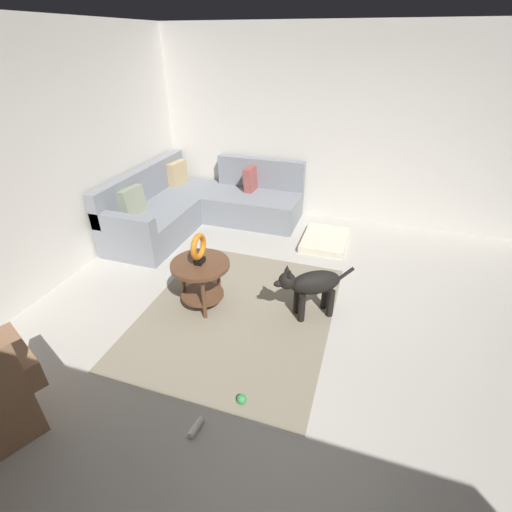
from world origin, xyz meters
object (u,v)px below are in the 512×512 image
dog_toy_rope (196,427)px  dog_bed_mat (325,240)px  side_table (201,273)px  dog (311,285)px  sectional_couch (199,206)px  torus_sculpture (199,248)px  dog_toy_ball (242,399)px

dog_toy_rope → dog_bed_mat: bearing=-8.0°
side_table → dog: bearing=-79.9°
sectional_couch → dog: sectional_couch is taller
dog → dog_toy_rope: (-1.55, 0.53, -0.35)m
torus_sculpture → dog: 1.17m
sectional_couch → dog_bed_mat: size_ratio=2.81×
dog → dog_toy_ball: dog is taller
torus_sculpture → dog_toy_rope: (-1.35, -0.58, -0.69)m
torus_sculpture → dog: bearing=-79.9°
torus_sculpture → side_table: bearing=82.9°
dog_bed_mat → dog_toy_ball: bearing=175.9°
torus_sculpture → dog_toy_rope: 1.62m
side_table → torus_sculpture: (-0.00, -0.00, 0.29)m
torus_sculpture → dog_toy_ball: torus_sculpture is taller
sectional_couch → dog_toy_ball: size_ratio=28.63×
side_table → dog_toy_rope: bearing=-156.9°
sectional_couch → dog: (-1.63, -2.02, 0.09)m
side_table → dog_bed_mat: size_ratio=0.75×
side_table → torus_sculpture: torus_sculpture is taller
dog_bed_mat → dog: bearing=-176.9°
dog_bed_mat → dog_toy_rope: bearing=172.0°
sectional_couch → torus_sculpture: bearing=-153.5°
side_table → dog: (0.20, -1.11, -0.04)m
sectional_couch → side_table: size_ratio=3.75×
side_table → sectional_couch: bearing=26.5°
dog_toy_rope → dog_toy_ball: bearing=-36.5°
torus_sculpture → sectional_couch: bearing=26.5°
dog → dog_toy_rope: 1.68m
dog_bed_mat → dog_toy_ball: size_ratio=10.18×
dog_bed_mat → torus_sculpture: bearing=150.7°
torus_sculpture → dog_bed_mat: 2.19m
sectional_couch → dog_toy_ball: (-2.86, -1.73, -0.25)m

